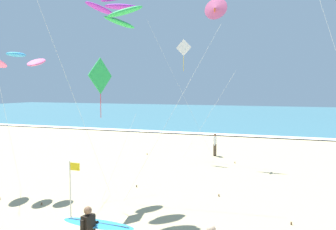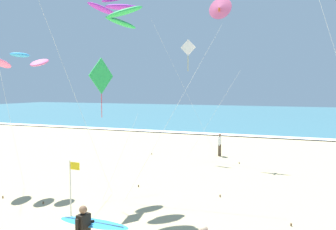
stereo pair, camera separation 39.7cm
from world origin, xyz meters
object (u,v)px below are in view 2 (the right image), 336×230
object	(u,v)px
kite_diamond_ivory_far	(190,52)
kite_arc_cobalt_low	(20,60)
kite_delta_rose_distant	(220,8)
kite_arc_violet_outer	(123,14)
bystander_white_top	(220,145)
lifeguard_flag	(72,183)
surfer_lead	(89,228)
kite_arc_amber_close	(109,1)
kite_diamond_emerald_near	(102,79)

from	to	relation	value
kite_diamond_ivory_far	kite_arc_cobalt_low	distance (m)	10.86
kite_delta_rose_distant	kite_arc_violet_outer	bearing A→B (deg)	-99.32
kite_delta_rose_distant	bystander_white_top	bearing A→B (deg)	100.28
kite_delta_rose_distant	lifeguard_flag	xyz separation A→B (m)	(-2.70, -11.64, -8.50)
surfer_lead	lifeguard_flag	distance (m)	3.95
kite_arc_cobalt_low	bystander_white_top	world-z (taller)	kite_arc_cobalt_low
kite_arc_amber_close	lifeguard_flag	world-z (taller)	kite_arc_amber_close
surfer_lead	bystander_white_top	size ratio (longest dim) A/B	1.51
kite_diamond_emerald_near	kite_delta_rose_distant	xyz separation A→B (m)	(2.51, 9.77, 4.63)
kite_arc_cobalt_low	bystander_white_top	distance (m)	14.07
surfer_lead	kite_arc_violet_outer	size ratio (longest dim) A/B	0.30
kite_delta_rose_distant	kite_arc_violet_outer	size ratio (longest dim) A/B	1.31
kite_arc_cobalt_low	lifeguard_flag	xyz separation A→B (m)	(4.47, -2.23, -4.77)
kite_arc_amber_close	kite_arc_violet_outer	world-z (taller)	kite_arc_amber_close
kite_diamond_ivory_far	kite_delta_rose_distant	size ratio (longest dim) A/B	0.76
kite_arc_amber_close	lifeguard_flag	size ratio (longest dim) A/B	4.24
kite_diamond_ivory_far	lifeguard_flag	size ratio (longest dim) A/B	3.80
kite_diamond_ivory_far	kite_delta_rose_distant	xyz separation A→B (m)	(1.99, -0.07, 2.66)
surfer_lead	kite_arc_violet_outer	distance (m)	8.35
kite_diamond_ivory_far	bystander_white_top	distance (m)	6.72
kite_arc_amber_close	bystander_white_top	world-z (taller)	kite_arc_amber_close
kite_arc_violet_outer	bystander_white_top	xyz separation A→B (m)	(1.27, 11.37, -6.85)
kite_diamond_emerald_near	kite_arc_violet_outer	xyz separation A→B (m)	(0.93, 0.12, 2.53)
kite_diamond_emerald_near	bystander_white_top	distance (m)	12.46
kite_diamond_emerald_near	kite_arc_amber_close	size ratio (longest dim) A/B	0.67
kite_diamond_emerald_near	kite_arc_cobalt_low	bearing A→B (deg)	175.55
kite_arc_violet_outer	bystander_white_top	distance (m)	13.33
kite_diamond_ivory_far	kite_arc_amber_close	size ratio (longest dim) A/B	0.90
kite_arc_cobalt_low	kite_arc_amber_close	world-z (taller)	kite_arc_amber_close
kite_diamond_ivory_far	kite_arc_amber_close	bearing A→B (deg)	-94.87
kite_delta_rose_distant	surfer_lead	bearing A→B (deg)	-89.96
bystander_white_top	lifeguard_flag	distance (m)	13.57
kite_arc_amber_close	kite_arc_violet_outer	bearing A→B (deg)	-37.65
kite_diamond_ivory_far	kite_arc_violet_outer	size ratio (longest dim) A/B	0.99
kite_arc_violet_outer	kite_arc_cobalt_low	bearing A→B (deg)	177.48
kite_delta_rose_distant	kite_diamond_ivory_far	bearing A→B (deg)	177.95
kite_arc_cobalt_low	kite_arc_violet_outer	world-z (taller)	kite_arc_violet_outer
kite_delta_rose_distant	bystander_white_top	size ratio (longest dim) A/B	6.62
surfer_lead	kite_delta_rose_distant	xyz separation A→B (m)	(-0.01, 14.50, 8.71)
kite_diamond_ivory_far	kite_arc_amber_close	distance (m)	8.98
kite_arc_violet_outer	kite_arc_amber_close	bearing A→B (deg)	142.35
kite_diamond_emerald_near	lifeguard_flag	world-z (taller)	kite_diamond_emerald_near
kite_diamond_emerald_near	kite_arc_violet_outer	size ratio (longest dim) A/B	0.74
surfer_lead	bystander_white_top	xyz separation A→B (m)	(-0.32, 16.21, -0.24)
surfer_lead	kite_arc_cobalt_low	bearing A→B (deg)	144.66
lifeguard_flag	kite_diamond_ivory_far	bearing A→B (deg)	86.53
kite_arc_cobalt_low	kite_diamond_ivory_far	bearing A→B (deg)	61.36
kite_arc_amber_close	surfer_lead	bearing A→B (deg)	-64.36
kite_diamond_emerald_near	kite_diamond_ivory_far	size ratio (longest dim) A/B	0.75
surfer_lead	kite_arc_violet_outer	world-z (taller)	kite_arc_violet_outer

